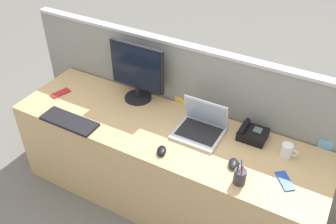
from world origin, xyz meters
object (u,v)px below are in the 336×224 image
object	(u,v)px
computer_mouse_left_hand	(161,151)
coffee_mug	(287,151)
laptop	(201,126)
computer_mouse_right_hand	(233,164)
keyboard_main	(69,121)
cell_phone_red_case	(61,93)
cell_phone_blue_case	(285,181)
desktop_monitor	(137,71)
pen_cup	(240,176)
desk_phone	(252,134)

from	to	relation	value
computer_mouse_left_hand	coffee_mug	world-z (taller)	coffee_mug
laptop	computer_mouse_right_hand	world-z (taller)	laptop
keyboard_main	coffee_mug	distance (m)	1.51
cell_phone_red_case	cell_phone_blue_case	distance (m)	1.82
desktop_monitor	pen_cup	world-z (taller)	desktop_monitor
coffee_mug	desk_phone	bearing A→B (deg)	165.16
laptop	coffee_mug	world-z (taller)	laptop
computer_mouse_right_hand	cell_phone_red_case	bearing A→B (deg)	162.17
computer_mouse_left_hand	cell_phone_blue_case	size ratio (longest dim) A/B	0.65
desktop_monitor	coffee_mug	world-z (taller)	desktop_monitor
desk_phone	pen_cup	size ratio (longest dim) A/B	1.12
desktop_monitor	desk_phone	distance (m)	0.96
laptop	computer_mouse_right_hand	distance (m)	0.38
desktop_monitor	keyboard_main	size ratio (longest dim) A/B	1.06
desktop_monitor	cell_phone_blue_case	bearing A→B (deg)	-14.25
laptop	computer_mouse_left_hand	bearing A→B (deg)	-112.50
cell_phone_red_case	pen_cup	bearing A→B (deg)	11.22
keyboard_main	cell_phone_red_case	xyz separation A→B (m)	(-0.31, 0.25, -0.01)
cell_phone_red_case	laptop	bearing A→B (deg)	24.21
computer_mouse_right_hand	computer_mouse_left_hand	xyz separation A→B (m)	(-0.45, -0.12, 0.00)
desktop_monitor	laptop	size ratio (longest dim) A/B	1.43
laptop	desk_phone	world-z (taller)	laptop
cell_phone_blue_case	coffee_mug	bearing A→B (deg)	65.64
keyboard_main	cell_phone_blue_case	world-z (taller)	keyboard_main
desk_phone	coffee_mug	bearing A→B (deg)	-14.84
computer_mouse_left_hand	computer_mouse_right_hand	bearing A→B (deg)	-7.21
cell_phone_red_case	coffee_mug	xyz separation A→B (m)	(1.76, 0.16, 0.04)
keyboard_main	pen_cup	distance (m)	1.27
desk_phone	cell_phone_red_case	bearing A→B (deg)	-171.56
desktop_monitor	laptop	world-z (taller)	desktop_monitor
laptop	computer_mouse_right_hand	bearing A→B (deg)	-32.66
desk_phone	keyboard_main	bearing A→B (deg)	-158.45
laptop	pen_cup	distance (m)	0.51
computer_mouse_right_hand	pen_cup	xyz separation A→B (m)	(0.08, -0.12, 0.03)
pen_cup	cell_phone_red_case	world-z (taller)	pen_cup
desk_phone	computer_mouse_right_hand	xyz separation A→B (m)	(-0.01, -0.31, -0.02)
desk_phone	computer_mouse_left_hand	bearing A→B (deg)	-137.48
desktop_monitor	pen_cup	bearing A→B (deg)	-24.44
laptop	pen_cup	size ratio (longest dim) A/B	1.94
cell_phone_blue_case	pen_cup	bearing A→B (deg)	172.11
keyboard_main	coffee_mug	size ratio (longest dim) A/B	3.93
keyboard_main	pen_cup	xyz separation A→B (m)	(1.27, 0.05, 0.04)
keyboard_main	computer_mouse_left_hand	bearing A→B (deg)	3.48
computer_mouse_left_hand	desk_phone	bearing A→B (deg)	20.90
keyboard_main	desk_phone	bearing A→B (deg)	21.30
desktop_monitor	desk_phone	bearing A→B (deg)	-1.80
laptop	cell_phone_blue_case	distance (m)	0.67
pen_cup	cell_phone_red_case	distance (m)	1.59
desk_phone	keyboard_main	distance (m)	1.29
computer_mouse_right_hand	desktop_monitor	bearing A→B (deg)	145.19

